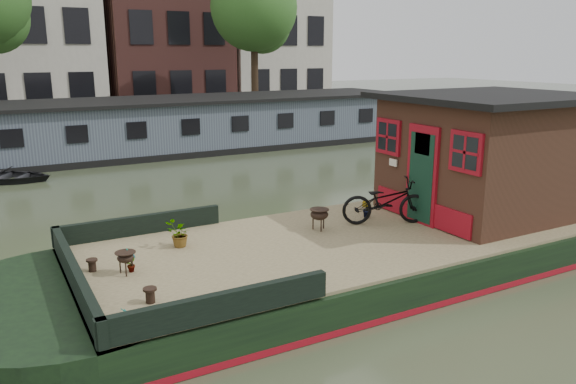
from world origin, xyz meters
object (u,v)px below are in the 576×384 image
brazier_front (319,219)px  brazier_rear (126,263)px  bicycle (386,201)px  dinghy (6,172)px  potted_plant_a (131,260)px  cabin (489,153)px

brazier_front → brazier_rear: bearing=-173.2°
bicycle → brazier_rear: (-4.98, -0.17, -0.27)m
brazier_rear → dinghy: size_ratio=0.13×
potted_plant_a → brazier_front: size_ratio=0.91×
bicycle → potted_plant_a: bicycle is taller
cabin → brazier_rear: cabin is taller
cabin → brazier_front: size_ratio=9.85×
potted_plant_a → bicycle: bearing=1.5°
potted_plant_a → brazier_rear: bearing=-152.7°
bicycle → dinghy: bearing=52.7°
brazier_front → potted_plant_a: bearing=-173.7°
cabin → dinghy: size_ratio=1.46×
dinghy → brazier_front: bearing=-125.0°
brazier_front → dinghy: brazier_front is taller
cabin → bicycle: cabin is taller
bicycle → dinghy: 12.43m
potted_plant_a → brazier_rear: size_ratio=1.07×
dinghy → brazier_rear: bearing=-143.6°
cabin → brazier_front: cabin is taller
brazier_front → bicycle: bearing=-11.4°
bicycle → dinghy: (-6.12, 10.79, -0.81)m
brazier_rear → dinghy: (-1.13, 10.96, -0.54)m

